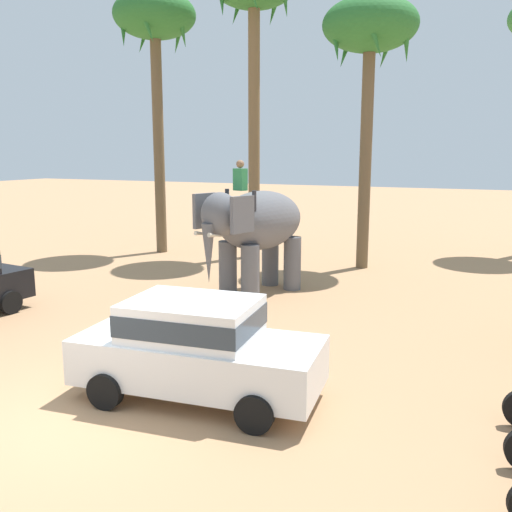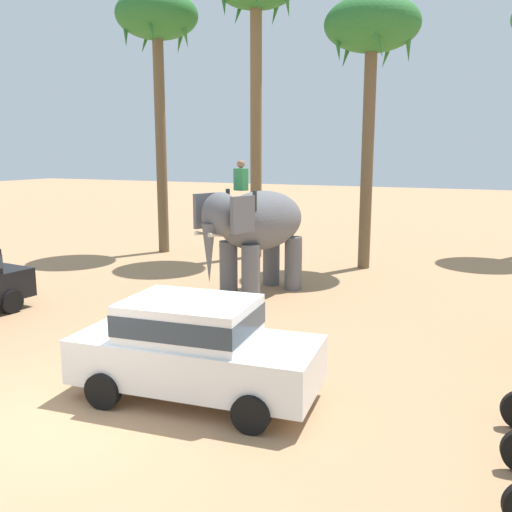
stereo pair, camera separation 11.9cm
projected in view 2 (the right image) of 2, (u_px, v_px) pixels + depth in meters
ground_plane at (72, 420)px, 8.64m from camera, size 120.00×120.00×0.00m
car_sedan_foreground at (194, 345)px, 9.27m from camera, size 4.25×2.20×1.70m
elephant_with_mahout at (256, 227)px, 15.92m from camera, size 2.58×4.02×3.88m
palm_tree_behind_elephant at (157, 26)px, 21.54m from camera, size 3.20×3.20×10.20m
palm_tree_near_hut at (372, 34)px, 18.51m from camera, size 3.20×3.20×9.17m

